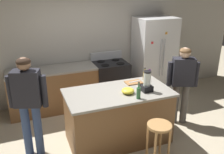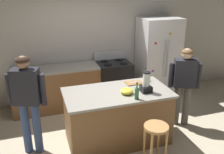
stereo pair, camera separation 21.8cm
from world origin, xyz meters
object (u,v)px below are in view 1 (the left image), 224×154
object	(u,v)px
kitchen_island	(118,116)
cutting_board	(134,82)
person_by_sink_right	(182,79)
blender_appliance	(147,83)
person_by_island_left	(28,99)
bottle_olive_oil	(139,93)
refrigerator	(154,58)
chef_knife	(135,82)
bottle_vinegar	(145,75)
mixing_bowl	(128,91)
stove_range	(111,81)
bar_stool	(159,134)

from	to	relation	value
kitchen_island	cutting_board	world-z (taller)	cutting_board
person_by_sink_right	blender_appliance	bearing A→B (deg)	-163.63
person_by_island_left	cutting_board	distance (m)	1.83
blender_appliance	bottle_olive_oil	xyz separation A→B (m)	(-0.26, -0.21, -0.05)
refrigerator	chef_knife	distance (m)	1.67
bottle_vinegar	mixing_bowl	size ratio (longest dim) A/B	1.13
bottle_olive_oil	stove_range	bearing A→B (deg)	82.65
person_by_island_left	bottle_olive_oil	distance (m)	1.68
cutting_board	bar_stool	bearing A→B (deg)	-94.70
stove_range	bottle_olive_oil	xyz separation A→B (m)	(-0.24, -1.88, 0.56)
bottle_olive_oil	cutting_board	xyz separation A→B (m)	(0.21, 0.61, -0.09)
refrigerator	bottle_vinegar	distance (m)	1.48
person_by_island_left	bottle_olive_oil	world-z (taller)	person_by_island_left
refrigerator	person_by_sink_right	bearing A→B (deg)	-97.23
cutting_board	chef_knife	distance (m)	0.02
bottle_olive_oil	blender_appliance	bearing A→B (deg)	39.01
chef_knife	mixing_bowl	bearing A→B (deg)	-133.75
person_by_sink_right	chef_knife	size ratio (longest dim) A/B	7.00
blender_appliance	chef_knife	distance (m)	0.42
kitchen_island	chef_knife	xyz separation A→B (m)	(0.42, 0.25, 0.49)
refrigerator	mixing_bowl	distance (m)	2.16
bar_stool	bottle_vinegar	distance (m)	1.28
kitchen_island	bottle_olive_oil	size ratio (longest dim) A/B	6.43
person_by_island_left	bottle_olive_oil	bearing A→B (deg)	-16.29
cutting_board	person_by_island_left	bearing A→B (deg)	-175.76
bar_stool	bottle_olive_oil	size ratio (longest dim) A/B	2.58
blender_appliance	bottle_olive_oil	distance (m)	0.33
refrigerator	kitchen_island	bearing A→B (deg)	-135.60
refrigerator	person_by_sink_right	xyz separation A→B (m)	(-0.18, -1.38, -0.02)
bottle_vinegar	bottle_olive_oil	size ratio (longest dim) A/B	0.86
refrigerator	bottle_olive_oil	distance (m)	2.29
kitchen_island	chef_knife	distance (m)	0.69
refrigerator	cutting_board	distance (m)	1.69
bottle_olive_oil	cutting_board	size ratio (longest dim) A/B	0.92
kitchen_island	mixing_bowl	distance (m)	0.54
kitchen_island	cutting_board	bearing A→B (deg)	32.04
person_by_island_left	person_by_sink_right	size ratio (longest dim) A/B	1.07
person_by_sink_right	blender_appliance	size ratio (longest dim) A/B	4.38
bottle_vinegar	cutting_board	bearing A→B (deg)	-165.87
person_by_sink_right	refrigerator	bearing A→B (deg)	82.77
mixing_bowl	kitchen_island	bearing A→B (deg)	132.13
kitchen_island	blender_appliance	size ratio (longest dim) A/B	5.05
bar_stool	mixing_bowl	size ratio (longest dim) A/B	3.42
person_by_sink_right	mixing_bowl	distance (m)	1.27
blender_appliance	bottle_vinegar	xyz separation A→B (m)	(0.21, 0.46, -0.06)
blender_appliance	chef_knife	bearing A→B (deg)	93.86
person_by_sink_right	bottle_vinegar	size ratio (longest dim) A/B	6.52
kitchen_island	blender_appliance	bearing A→B (deg)	-18.58
chef_knife	refrigerator	bearing A→B (deg)	43.53
bottle_vinegar	bottle_olive_oil	world-z (taller)	bottle_olive_oil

